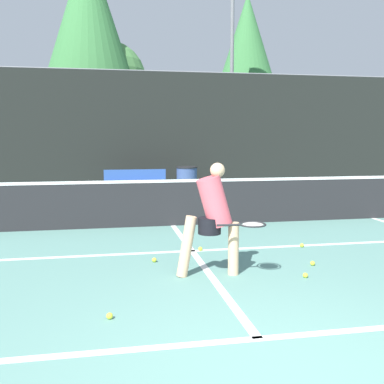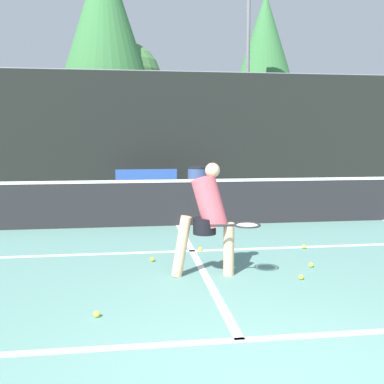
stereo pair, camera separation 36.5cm
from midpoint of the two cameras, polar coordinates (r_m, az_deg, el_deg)
name	(u,v)px [view 2 (the right image)]	position (r m, az deg, el deg)	size (l,w,h in m)	color
court_baseline_near	(240,340)	(4.26, 8.71, -18.10)	(11.00, 0.10, 0.01)	white
court_service_line	(192,251)	(7.20, 1.49, -7.48)	(8.25, 0.10, 0.01)	white
court_center_mark	(197,260)	(6.68, 2.25, -8.64)	(0.10, 5.28, 0.01)	white
net	(178,201)	(9.13, -0.60, -1.12)	(11.09, 0.09, 1.07)	slate
fence_back	(161,133)	(14.13, -3.20, 7.43)	(24.00, 0.06, 3.83)	black
player_practicing	(208,216)	(5.79, 3.88, -3.01)	(1.11, 0.60, 1.48)	#DBAD84
tennis_ball_scattered_0	(152,259)	(6.61, -3.48, -8.54)	(0.07, 0.07, 0.07)	#D1E033
tennis_ball_scattered_1	(311,265)	(6.58, 16.45, -8.89)	(0.07, 0.07, 0.07)	#D1E033
tennis_ball_scattered_2	(200,249)	(7.20, 2.53, -7.24)	(0.07, 0.07, 0.07)	#D1E033
tennis_ball_scattered_3	(301,277)	(6.01, 15.42, -10.39)	(0.07, 0.07, 0.07)	#D1E033
tennis_ball_scattered_4	(304,247)	(7.60, 15.39, -6.72)	(0.07, 0.07, 0.07)	#D1E033
tennis_ball_scattered_5	(97,314)	(4.74, -9.79, -15.05)	(0.07, 0.07, 0.07)	#D1E033
courtside_bench	(147,183)	(13.13, -4.99, 1.18)	(1.80, 0.39, 0.86)	#2D519E
trash_bin	(198,182)	(13.24, 1.53, 1.23)	(0.63, 0.63, 0.94)	#384C7F
parked_car	(28,172)	(16.76, -19.54, 2.36)	(1.84, 4.47, 1.33)	navy
floodlight_mast	(248,44)	(20.05, 7.68, 18.08)	(1.10, 0.24, 8.99)	slate
tree_west	(123,82)	(19.59, -8.19, 13.71)	(3.28, 3.28, 5.77)	brown
tree_mid	(265,46)	(24.64, 9.67, 17.79)	(3.42, 3.42, 9.13)	brown
tree_east	(104,14)	(19.05, -10.49, 21.29)	(3.47, 3.47, 9.26)	brown
building_far	(144,127)	(33.25, -5.85, 8.17)	(36.00, 2.40, 4.99)	beige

